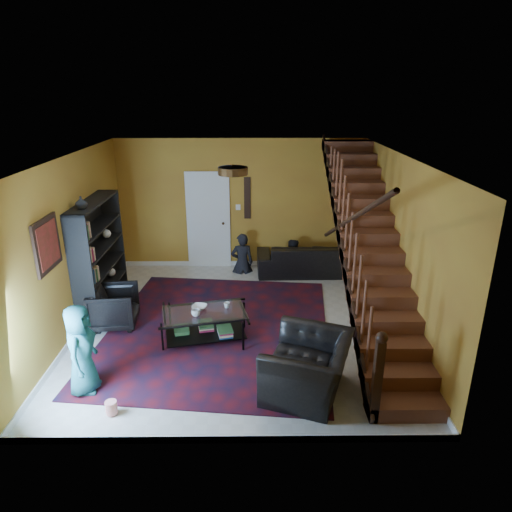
% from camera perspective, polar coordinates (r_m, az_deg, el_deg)
% --- Properties ---
extents(floor, '(5.50, 5.50, 0.00)m').
position_cam_1_polar(floor, '(7.82, -2.32, -8.55)').
color(floor, beige).
rests_on(floor, ground).
extents(room, '(5.50, 5.50, 5.50)m').
position_cam_1_polar(room, '(9.13, -10.48, -4.12)').
color(room, '#BA8D29').
rests_on(room, ground).
extents(staircase, '(0.95, 5.02, 3.18)m').
position_cam_1_polar(staircase, '(7.48, 14.00, 1.18)').
color(staircase, brown).
rests_on(staircase, floor).
extents(bookshelf, '(0.35, 1.80, 2.00)m').
position_cam_1_polar(bookshelf, '(8.39, -18.93, -0.39)').
color(bookshelf, black).
rests_on(bookshelf, floor).
extents(door, '(0.82, 0.05, 2.05)m').
position_cam_1_polar(door, '(10.00, -5.96, 4.27)').
color(door, silver).
rests_on(door, floor).
extents(framed_picture, '(0.04, 0.74, 0.74)m').
position_cam_1_polar(framed_picture, '(6.89, -24.68, 1.31)').
color(framed_picture, maroon).
rests_on(framed_picture, room).
extents(wall_hanging, '(0.14, 0.03, 0.90)m').
position_cam_1_polar(wall_hanging, '(9.83, -1.09, 7.25)').
color(wall_hanging, black).
rests_on(wall_hanging, room).
extents(ceiling_fixture, '(0.40, 0.40, 0.10)m').
position_cam_1_polar(ceiling_fixture, '(6.14, -2.91, 10.59)').
color(ceiling_fixture, '#3F2814').
rests_on(ceiling_fixture, room).
extents(rug, '(3.98, 4.43, 0.02)m').
position_cam_1_polar(rug, '(7.68, -4.78, -9.11)').
color(rug, '#4C0D14').
rests_on(rug, floor).
extents(sofa, '(2.29, 0.93, 0.66)m').
position_cam_1_polar(sofa, '(9.85, 6.81, -0.27)').
color(sofa, black).
rests_on(sofa, floor).
extents(armchair_left, '(0.82, 0.80, 0.68)m').
position_cam_1_polar(armchair_left, '(7.99, -17.30, -6.12)').
color(armchair_left, black).
rests_on(armchair_left, floor).
extents(armchair_right, '(1.36, 1.45, 0.76)m').
position_cam_1_polar(armchair_right, '(6.11, 6.48, -13.59)').
color(armchair_right, black).
rests_on(armchair_right, floor).
extents(person_adult_a, '(0.51, 0.37, 1.32)m').
position_cam_1_polar(person_adult_a, '(9.86, -1.74, -0.85)').
color(person_adult_a, black).
rests_on(person_adult_a, sofa).
extents(person_adult_b, '(0.59, 0.47, 1.19)m').
position_cam_1_polar(person_adult_b, '(9.92, 4.44, -1.20)').
color(person_adult_b, black).
rests_on(person_adult_b, sofa).
extents(person_child, '(0.40, 0.61, 1.24)m').
position_cam_1_polar(person_child, '(6.37, -21.05, -10.88)').
color(person_child, '#1C5B6B').
rests_on(person_child, armchair_left).
extents(coffee_table, '(1.41, 1.01, 0.49)m').
position_cam_1_polar(coffee_table, '(7.30, -6.41, -8.37)').
color(coffee_table, black).
rests_on(coffee_table, floor).
extents(cup_a, '(0.15, 0.15, 0.11)m').
position_cam_1_polar(cup_a, '(7.08, -7.54, -7.05)').
color(cup_a, '#999999').
rests_on(cup_a, coffee_table).
extents(cup_b, '(0.11, 0.11, 0.09)m').
position_cam_1_polar(cup_b, '(7.29, -3.67, -6.14)').
color(cup_b, '#999999').
rests_on(cup_b, coffee_table).
extents(bowl, '(0.28, 0.28, 0.06)m').
position_cam_1_polar(bowl, '(7.30, -7.09, -6.37)').
color(bowl, '#999999').
rests_on(bowl, coffee_table).
extents(vase, '(0.18, 0.18, 0.19)m').
position_cam_1_polar(vase, '(7.62, -21.02, 6.25)').
color(vase, '#999999').
rests_on(vase, bookshelf).
extents(popcorn_bucket, '(0.17, 0.17, 0.17)m').
position_cam_1_polar(popcorn_bucket, '(6.13, -17.65, -17.59)').
color(popcorn_bucket, red).
rests_on(popcorn_bucket, rug).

